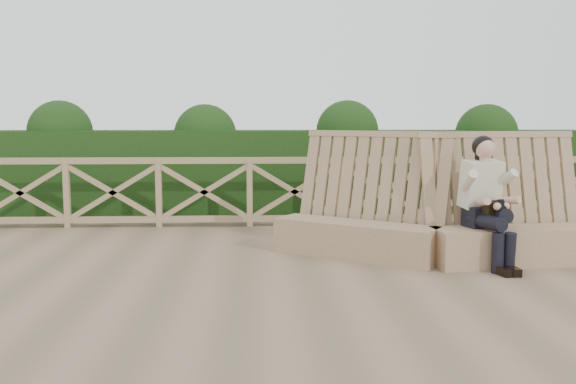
{
  "coord_description": "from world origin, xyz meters",
  "views": [
    {
      "loc": [
        -0.55,
        -6.6,
        1.7
      ],
      "look_at": [
        -0.24,
        0.4,
        0.9
      ],
      "focal_mm": 40.0,
      "sensor_mm": 36.0,
      "label": 1
    }
  ],
  "objects": [
    {
      "name": "woman",
      "position": [
        2.08,
        0.65,
        0.79
      ],
      "size": [
        0.54,
        0.99,
        1.51
      ],
      "rotation": [
        0.0,
        0.0,
        0.25
      ],
      "color": "black",
      "rests_on": "ground"
    },
    {
      "name": "hedge",
      "position": [
        0.0,
        4.7,
        0.75
      ],
      "size": [
        12.0,
        1.2,
        1.5
      ],
      "primitive_type": "cube",
      "color": "black",
      "rests_on": "ground"
    },
    {
      "name": "bench",
      "position": [
        1.57,
        0.98,
        0.39
      ],
      "size": [
        3.89,
        1.81,
        1.57
      ],
      "rotation": [
        0.0,
        0.0,
        -0.31
      ],
      "color": "olive",
      "rests_on": "ground"
    },
    {
      "name": "guardrail",
      "position": [
        0.0,
        3.5,
        0.55
      ],
      "size": [
        10.1,
        0.09,
        1.1
      ],
      "color": "#917554",
      "rests_on": "ground"
    },
    {
      "name": "ground",
      "position": [
        0.0,
        0.0,
        0.0
      ],
      "size": [
        60.0,
        60.0,
        0.0
      ],
      "primitive_type": "plane",
      "color": "brown",
      "rests_on": "ground"
    }
  ]
}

